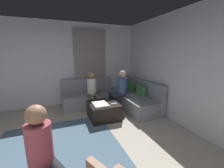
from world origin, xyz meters
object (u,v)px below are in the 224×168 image
object	(u,v)px
ottoman	(104,111)
person_on_armchair	(44,154)
game_remote	(114,104)
coffee_mug	(107,98)
person_on_couch_side	(93,90)
sectional_couch	(114,98)
person_on_couch_back	(119,88)

from	to	relation	value
ottoman	person_on_armchair	size ratio (longest dim) A/B	0.64
ottoman	game_remote	size ratio (longest dim) A/B	5.07
ottoman	coffee_mug	size ratio (longest dim) A/B	8.00
ottoman	person_on_couch_side	distance (m)	0.76
sectional_couch	ottoman	xyz separation A→B (m)	(0.75, -0.60, -0.07)
sectional_couch	person_on_armchair	world-z (taller)	person_on_armchair
ottoman	person_on_couch_back	xyz separation A→B (m)	(-0.45, 0.66, 0.45)
ottoman	person_on_couch_back	world-z (taller)	person_on_couch_back
ottoman	coffee_mug	world-z (taller)	coffee_mug
coffee_mug	game_remote	xyz separation A→B (m)	(0.40, 0.04, -0.04)
game_remote	person_on_couch_back	bearing A→B (deg)	144.98
game_remote	person_on_couch_side	size ratio (longest dim) A/B	0.12
coffee_mug	person_on_armchair	bearing A→B (deg)	-35.48
coffee_mug	sectional_couch	bearing A→B (deg)	141.19
coffee_mug	person_on_armchair	world-z (taller)	person_on_armchair
ottoman	person_on_couch_side	size ratio (longest dim) A/B	0.63
sectional_couch	ottoman	distance (m)	0.96
person_on_couch_side	game_remote	bearing A→B (deg)	114.61
sectional_couch	coffee_mug	size ratio (longest dim) A/B	26.84
person_on_couch_side	person_on_armchair	bearing A→B (deg)	64.68
coffee_mug	game_remote	world-z (taller)	coffee_mug
person_on_couch_back	coffee_mug	bearing A→B (deg)	115.33
game_remote	person_on_couch_back	world-z (taller)	person_on_couch_back
person_on_couch_side	ottoman	bearing A→B (deg)	102.88
game_remote	person_on_armchair	xyz separation A→B (m)	(1.67, -1.52, 0.21)
sectional_couch	person_on_couch_back	bearing A→B (deg)	10.38
sectional_couch	person_on_couch_back	size ratio (longest dim) A/B	2.12
person_on_couch_back	person_on_couch_side	bearing A→B (deg)	79.13
ottoman	game_remote	xyz separation A→B (m)	(0.18, 0.22, 0.22)
sectional_couch	person_on_couch_back	distance (m)	0.49
sectional_couch	person_on_armchair	distance (m)	3.24
sectional_couch	person_on_couch_side	world-z (taller)	person_on_couch_side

